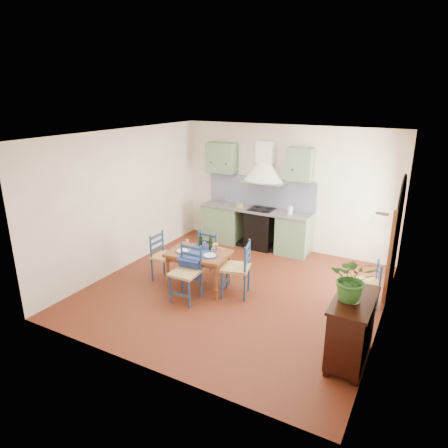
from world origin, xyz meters
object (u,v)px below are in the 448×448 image
(sideboard, at_px, (351,328))
(dining_table, at_px, (199,256))
(potted_plant, at_px, (353,279))
(chair_near, at_px, (186,273))

(sideboard, bearing_deg, dining_table, 163.48)
(sideboard, height_order, potted_plant, potted_plant)
(chair_near, bearing_deg, dining_table, 96.60)
(dining_table, xyz_separation_m, potted_plant, (2.87, -0.92, 0.62))
(dining_table, height_order, sideboard, dining_table)
(sideboard, bearing_deg, potted_plant, -121.94)
(sideboard, bearing_deg, chair_near, 172.55)
(chair_near, distance_m, potted_plant, 2.94)
(chair_near, distance_m, sideboard, 2.87)
(potted_plant, bearing_deg, dining_table, 162.24)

